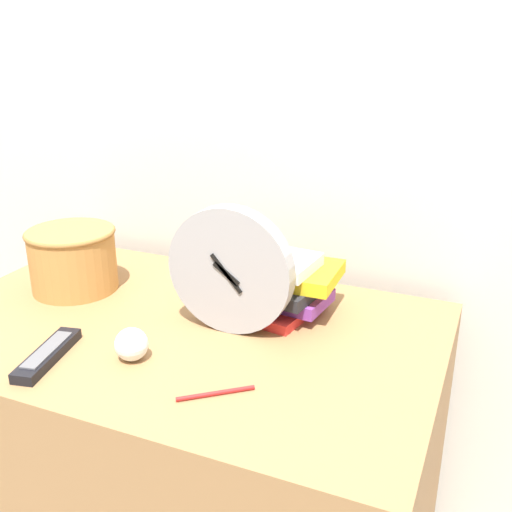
# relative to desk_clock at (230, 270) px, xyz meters

# --- Properties ---
(wall_back) EXTENTS (6.00, 0.04, 2.40)m
(wall_back) POSITION_rel_desk_clock_xyz_m (-0.11, 0.39, 0.30)
(wall_back) COLOR beige
(wall_back) RESTS_ON ground_plane
(desk) EXTENTS (1.09, 0.69, 0.76)m
(desk) POSITION_rel_desk_clock_xyz_m (-0.11, -0.03, -0.51)
(desk) COLOR olive
(desk) RESTS_ON ground_plane
(desk_clock) EXTENTS (0.27, 0.04, 0.27)m
(desk_clock) POSITION_rel_desk_clock_xyz_m (0.00, 0.00, 0.00)
(desk_clock) COLOR #99999E
(desk_clock) RESTS_ON desk
(book_stack) EXTENTS (0.24, 0.21, 0.13)m
(book_stack) POSITION_rel_desk_clock_xyz_m (0.06, 0.13, -0.07)
(book_stack) COLOR red
(book_stack) RESTS_ON desk
(basket) EXTENTS (0.21, 0.21, 0.15)m
(basket) POSITION_rel_desk_clock_xyz_m (-0.43, 0.04, -0.05)
(basket) COLOR #B27A3D
(basket) RESTS_ON desk
(tv_remote) EXTENTS (0.08, 0.19, 0.02)m
(tv_remote) POSITION_rel_desk_clock_xyz_m (-0.27, -0.25, -0.12)
(tv_remote) COLOR black
(tv_remote) RESTS_ON desk
(crumpled_paper_ball) EXTENTS (0.06, 0.06, 0.06)m
(crumpled_paper_ball) POSITION_rel_desk_clock_xyz_m (-0.12, -0.18, -0.10)
(crumpled_paper_ball) COLOR white
(crumpled_paper_ball) RESTS_ON desk
(pen) EXTENTS (0.11, 0.09, 0.01)m
(pen) POSITION_rel_desk_clock_xyz_m (0.08, -0.23, -0.13)
(pen) COLOR #B21E1E
(pen) RESTS_ON desk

